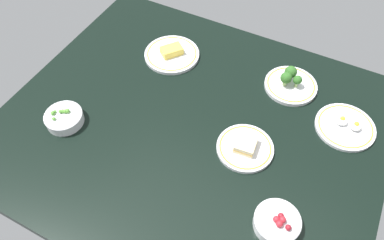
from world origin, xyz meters
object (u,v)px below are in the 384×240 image
Objects in this scene: bowl_peas at (64,118)px; bowl_berries at (277,222)px; plate_cheese at (172,54)px; plate_eggs at (346,126)px; plate_sandwich at (245,147)px; plate_broccoli at (291,83)px.

bowl_berries is at bearing -1.50° from bowl_peas.
bowl_berries is at bearing -38.33° from plate_cheese.
plate_cheese is 1.64× the size of bowl_berries.
plate_cheese is 71.71cm from plate_eggs.
bowl_berries reaches higher than plate_cheese.
bowl_berries reaches higher than bowl_peas.
plate_cheese is 1.67× the size of bowl_peas.
plate_cheese is 52.35cm from plate_sandwich.
bowl_peas is at bearing -163.24° from plate_sandwich.
plate_cheese is at bearing 141.67° from bowl_berries.
plate_eggs is 1.54× the size of bowl_peas.
plate_cheese is 1.17× the size of plate_sandwich.
plate_broccoli is at bearing 38.82° from bowl_peas.
plate_broccoli is 25.35cm from plate_eggs.
plate_broccoli is 0.96× the size of plate_eggs.
bowl_peas reaches higher than plate_sandwich.
plate_eggs is 36.79cm from plate_sandwich.
plate_sandwich is 1.40× the size of bowl_berries.
bowl_berries reaches higher than plate_eggs.
plate_sandwich reaches higher than plate_cheese.
plate_broccoli reaches higher than bowl_peas.
plate_eggs is 1.08× the size of plate_sandwich.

